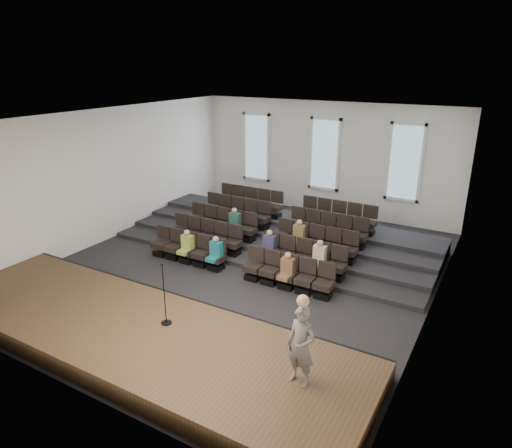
# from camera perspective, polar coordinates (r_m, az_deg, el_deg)

# --- Properties ---
(ground) EXTENTS (14.00, 14.00, 0.00)m
(ground) POSITION_cam_1_polar(r_m,az_deg,el_deg) (15.57, -1.54, -5.45)
(ground) COLOR #232326
(ground) RESTS_ON ground
(ceiling) EXTENTS (12.00, 14.00, 0.02)m
(ceiling) POSITION_cam_1_polar(r_m,az_deg,el_deg) (14.18, -1.73, 13.19)
(ceiling) COLOR white
(ceiling) RESTS_ON ground
(wall_back) EXTENTS (12.00, 0.04, 5.00)m
(wall_back) POSITION_cam_1_polar(r_m,az_deg,el_deg) (20.81, 8.62, 8.11)
(wall_back) COLOR white
(wall_back) RESTS_ON ground
(wall_front) EXTENTS (12.00, 0.04, 5.00)m
(wall_front) POSITION_cam_1_polar(r_m,az_deg,el_deg) (9.82, -23.72, -6.94)
(wall_front) COLOR white
(wall_front) RESTS_ON ground
(wall_left) EXTENTS (0.04, 14.00, 5.00)m
(wall_left) POSITION_cam_1_polar(r_m,az_deg,el_deg) (18.46, -17.87, 5.89)
(wall_left) COLOR white
(wall_left) RESTS_ON ground
(wall_right) EXTENTS (0.04, 14.00, 5.00)m
(wall_right) POSITION_cam_1_polar(r_m,az_deg,el_deg) (12.76, 22.10, -0.64)
(wall_right) COLOR white
(wall_right) RESTS_ON ground
(stage) EXTENTS (11.80, 3.60, 0.50)m
(stage) POSITION_cam_1_polar(r_m,az_deg,el_deg) (11.95, -14.75, -13.25)
(stage) COLOR #46311E
(stage) RESTS_ON ground
(stage_lip) EXTENTS (11.80, 0.06, 0.52)m
(stage_lip) POSITION_cam_1_polar(r_m,az_deg,el_deg) (13.05, -9.30, -9.79)
(stage_lip) COLOR black
(stage_lip) RESTS_ON ground
(risers) EXTENTS (11.80, 4.80, 0.60)m
(risers) POSITION_cam_1_polar(r_m,az_deg,el_deg) (18.05, 3.70, -1.15)
(risers) COLOR #232326
(risers) RESTS_ON ground
(seating_rows) EXTENTS (6.80, 4.70, 1.67)m
(seating_rows) POSITION_cam_1_polar(r_m,az_deg,el_deg) (16.53, 1.22, -1.33)
(seating_rows) COLOR black
(seating_rows) RESTS_ON ground
(windows) EXTENTS (8.44, 0.10, 3.24)m
(windows) POSITION_cam_1_polar(r_m,az_deg,el_deg) (20.71, 8.57, 8.62)
(windows) COLOR white
(windows) RESTS_ON wall_back
(audience) EXTENTS (4.85, 2.64, 1.10)m
(audience) POSITION_cam_1_polar(r_m,az_deg,el_deg) (15.31, 0.17, -2.58)
(audience) COLOR #9AB548
(audience) RESTS_ON seating_rows
(speaker) EXTENTS (0.68, 0.50, 1.71)m
(speaker) POSITION_cam_1_polar(r_m,az_deg,el_deg) (9.30, 5.67, -14.94)
(speaker) COLOR #5E5B59
(speaker) RESTS_ON stage
(mic_stand) EXTENTS (0.27, 0.27, 1.64)m
(mic_stand) POSITION_cam_1_polar(r_m,az_deg,el_deg) (11.52, -11.29, -10.01)
(mic_stand) COLOR black
(mic_stand) RESTS_ON stage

